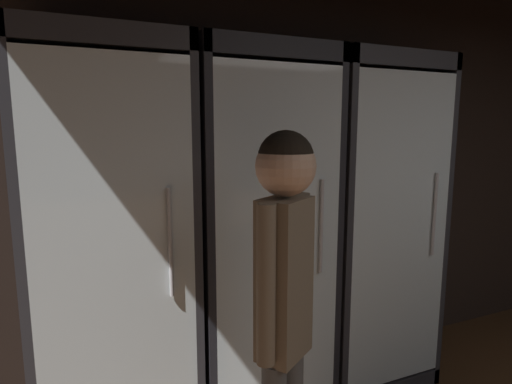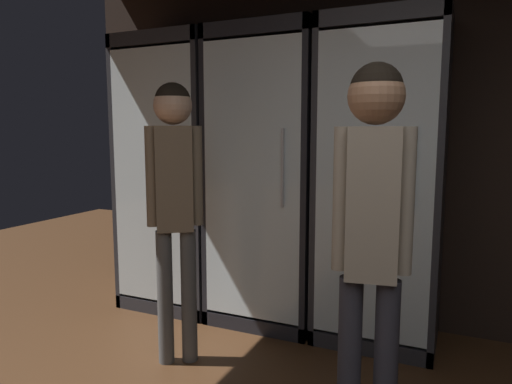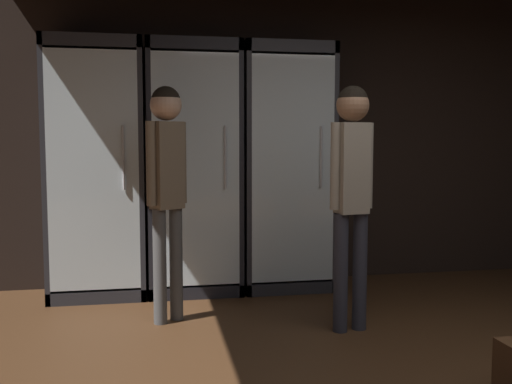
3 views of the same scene
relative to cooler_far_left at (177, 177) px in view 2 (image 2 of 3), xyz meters
The scene contains 6 objects.
wall_back 2.16m from the cooler_far_left, ahead, with size 6.00×0.06×2.80m, color black.
cooler_far_left is the anchor object (origin of this frame).
cooler_left 0.79m from the cooler_far_left, ahead, with size 0.77×0.58×2.10m.
cooler_center 1.59m from the cooler_far_left, ahead, with size 0.77×0.58×2.10m.
shopper_near 1.00m from the cooler_far_left, 56.88° to the right, with size 0.28×0.23×1.66m.
shopper_far 2.16m from the cooler_far_left, 35.61° to the right, with size 0.31×0.22×1.64m.
Camera 2 is at (-0.05, -0.31, 1.38)m, focal length 32.32 mm.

